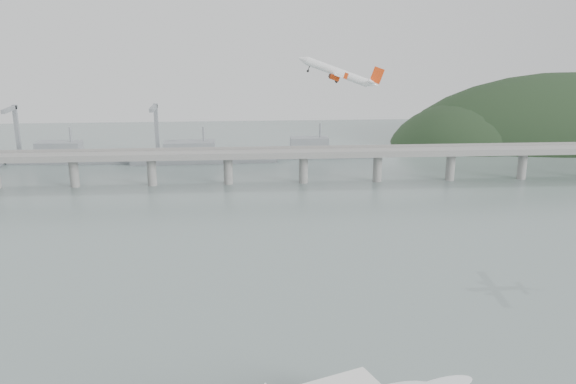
{
  "coord_description": "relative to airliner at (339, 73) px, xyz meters",
  "views": [
    {
      "loc": [
        -16.52,
        -192.13,
        108.27
      ],
      "look_at": [
        0.0,
        55.0,
        36.0
      ],
      "focal_mm": 38.0,
      "sensor_mm": 36.0,
      "label": 1
    }
  ],
  "objects": [
    {
      "name": "distant_fleet",
      "position": [
        -177.75,
        198.93,
        -78.36
      ],
      "size": [
        453.0,
        60.9,
        40.0
      ],
      "color": "slate",
      "rests_on": "ground"
    },
    {
      "name": "ground",
      "position": [
        -22.39,
        -66.14,
        -84.58
      ],
      "size": [
        900.0,
        900.0,
        0.0
      ],
      "primitive_type": "plane",
      "color": "slate",
      "rests_on": "ground"
    },
    {
      "name": "bridge",
      "position": [
        -23.55,
        133.86,
        -66.93
      ],
      "size": [
        800.0,
        22.0,
        23.9
      ],
      "color": "gray",
      "rests_on": "ground"
    },
    {
      "name": "airliner",
      "position": [
        0.0,
        0.0,
        0.0
      ],
      "size": [
        37.26,
        33.91,
        15.13
      ],
      "rotation": [
        0.05,
        -0.34,
        3.02
      ],
      "color": "white",
      "rests_on": "ground"
    }
  ]
}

